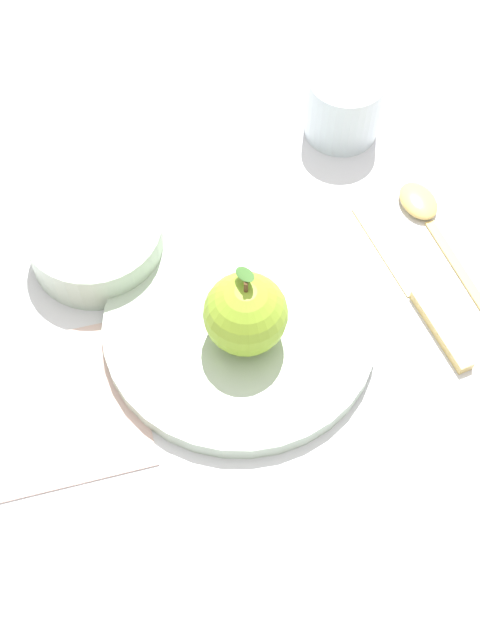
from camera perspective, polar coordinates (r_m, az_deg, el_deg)
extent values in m
plane|color=silver|center=(0.73, 2.26, -0.05)|extent=(2.40, 2.40, 0.00)
cylinder|color=#B2C6B2|center=(0.72, 0.00, -0.47)|extent=(0.24, 0.24, 0.02)
torus|color=#B2C6B2|center=(0.71, 0.00, -0.28)|extent=(0.24, 0.24, 0.01)
sphere|color=#8CB22D|center=(0.67, 0.39, 0.43)|extent=(0.07, 0.07, 0.07)
cylinder|color=#4C3319|center=(0.64, 0.42, 2.27)|extent=(0.00, 0.00, 0.01)
ellipsoid|color=#386628|center=(0.64, 0.35, 3.23)|extent=(0.03, 0.02, 0.01)
cylinder|color=#B2C6B2|center=(0.76, -10.09, 5.49)|extent=(0.13, 0.13, 0.04)
torus|color=#B2C6B2|center=(0.75, -10.30, 6.29)|extent=(0.13, 0.13, 0.01)
cylinder|color=#8E9F8E|center=(0.75, -10.27, 6.20)|extent=(0.10, 0.10, 0.01)
cylinder|color=silver|center=(0.86, 7.30, 14.70)|extent=(0.08, 0.08, 0.07)
torus|color=silver|center=(0.83, 7.55, 16.22)|extent=(0.08, 0.08, 0.01)
cylinder|color=#8B959D|center=(0.84, 7.54, 16.17)|extent=(0.06, 0.06, 0.01)
cube|color=#D8B766|center=(0.79, 10.32, 4.95)|extent=(0.11, 0.05, 0.00)
cube|color=#D8B766|center=(0.74, 13.97, -0.65)|extent=(0.09, 0.04, 0.01)
ellipsoid|color=#D8B766|center=(0.82, 12.44, 8.18)|extent=(0.06, 0.05, 0.01)
cube|color=#D8B766|center=(0.78, 15.50, 3.00)|extent=(0.13, 0.05, 0.01)
cube|color=beige|center=(0.71, -12.14, -5.83)|extent=(0.17, 0.15, 0.00)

